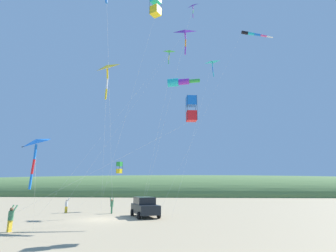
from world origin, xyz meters
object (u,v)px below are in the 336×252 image
at_px(kite_windsock_rainbow_low_near, 179,82).
at_px(kite_delta_orange_high_right, 169,52).
at_px(kite_delta_teal_far_right, 185,32).
at_px(kite_delta_yellow_midlevel, 107,68).
at_px(kite_box_red_high_left, 156,5).
at_px(parked_car, 145,207).
at_px(person_child_green_jacket, 112,205).
at_px(kite_windsock_black_fish_shape, 253,34).
at_px(kite_box_checkered_midright, 191,109).
at_px(kite_delta_blue_topmost, 36,143).
at_px(cooler_box, 154,212).
at_px(person_child_grey_jacket, 67,205).
at_px(person_adult_flyer, 11,217).
at_px(kite_delta_long_streamer_right, 212,62).
at_px(kite_box_white_trailing, 119,168).
at_px(kite_delta_magenta_far_left, 192,8).

distance_m(kite_windsock_rainbow_low_near, kite_delta_orange_high_right, 10.78).
height_order(kite_delta_teal_far_right, kite_delta_yellow_midlevel, kite_delta_teal_far_right).
distance_m(kite_windsock_rainbow_low_near, kite_box_red_high_left, 7.40).
bearing_deg(kite_delta_teal_far_right, kite_box_red_high_left, 159.82).
relative_size(parked_car, person_child_green_jacket, 2.82).
distance_m(kite_windsock_rainbow_low_near, kite_windsock_black_fish_shape, 14.03).
height_order(kite_box_checkered_midright, kite_delta_blue_topmost, kite_box_checkered_midright).
distance_m(cooler_box, kite_delta_blue_topmost, 20.32).
bearing_deg(person_child_grey_jacket, person_adult_flyer, -171.23).
relative_size(person_adult_flyer, kite_delta_blue_topmost, 0.16).
relative_size(parked_car, kite_delta_long_streamer_right, 0.23).
bearing_deg(person_adult_flyer, person_child_grey_jacket, 8.77).
xyz_separation_m(kite_box_checkered_midright, kite_delta_teal_far_right, (9.93, 0.53, 12.37)).
xyz_separation_m(kite_box_white_trailing, kite_delta_magenta_far_left, (-10.38, -9.29, 14.44)).
relative_size(person_adult_flyer, person_child_grey_jacket, 1.08).
distance_m(person_child_green_jacket, person_child_grey_jacket, 5.21).
xyz_separation_m(parked_car, person_adult_flyer, (-9.01, 7.42, -0.03)).
height_order(kite_box_checkered_midright, kite_windsock_black_fish_shape, kite_windsock_black_fish_shape).
relative_size(person_adult_flyer, kite_delta_teal_far_right, 0.08).
bearing_deg(person_child_green_jacket, kite_box_red_high_left, -144.20).
height_order(cooler_box, kite_delta_long_streamer_right, kite_delta_long_streamer_right).
relative_size(kite_box_white_trailing, kite_delta_magenta_far_left, 0.29).
relative_size(person_adult_flyer, kite_delta_magenta_far_left, 0.08).
relative_size(person_child_grey_jacket, kite_windsock_black_fish_shape, 0.07).
bearing_deg(cooler_box, parked_car, 164.85).
distance_m(parked_car, cooler_box, 2.37).
bearing_deg(kite_windsock_rainbow_low_near, kite_box_red_high_left, 142.66).
bearing_deg(parked_car, kite_delta_orange_high_right, -19.33).
relative_size(cooler_box, kite_delta_yellow_midlevel, 0.05).
distance_m(parked_car, kite_delta_magenta_far_left, 19.63).
xyz_separation_m(person_adult_flyer, kite_delta_orange_high_right, (14.40, -9.31, 19.08)).
bearing_deg(kite_delta_long_streamer_right, person_child_grey_jacket, 106.38).
height_order(kite_windsock_black_fish_shape, kite_delta_long_streamer_right, kite_windsock_black_fish_shape).
height_order(kite_box_white_trailing, kite_box_red_high_left, kite_box_red_high_left).
bearing_deg(kite_box_checkered_midright, cooler_box, 21.78).
xyz_separation_m(kite_windsock_rainbow_low_near, kite_box_red_high_left, (-2.59, 1.98, 6.64)).
distance_m(person_child_grey_jacket, kite_windsock_black_fish_shape, 29.85).
relative_size(parked_car, kite_box_checkered_midright, 0.33).
relative_size(kite_delta_magenta_far_left, kite_windsock_black_fish_shape, 0.92).
xyz_separation_m(person_child_grey_jacket, kite_box_checkered_midright, (-10.99, -13.90, 7.54)).
height_order(kite_windsock_rainbow_low_near, kite_delta_magenta_far_left, kite_delta_magenta_far_left).
xyz_separation_m(person_adult_flyer, person_child_grey_jacket, (12.11, 1.87, -0.07)).
height_order(person_child_green_jacket, kite_delta_blue_topmost, kite_delta_blue_topmost).
bearing_deg(kite_delta_blue_topmost, person_adult_flyer, 36.70).
height_order(kite_delta_magenta_far_left, kite_delta_teal_far_right, kite_delta_teal_far_right).
bearing_deg(kite_box_white_trailing, kite_delta_magenta_far_left, -138.18).
height_order(kite_box_red_high_left, kite_delta_orange_high_right, kite_box_red_high_left).
relative_size(kite_box_checkered_midright, kite_box_red_high_left, 0.70).
bearing_deg(kite_windsock_rainbow_low_near, kite_delta_magenta_far_left, -138.32).
relative_size(person_child_grey_jacket, kite_delta_magenta_far_left, 0.08).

